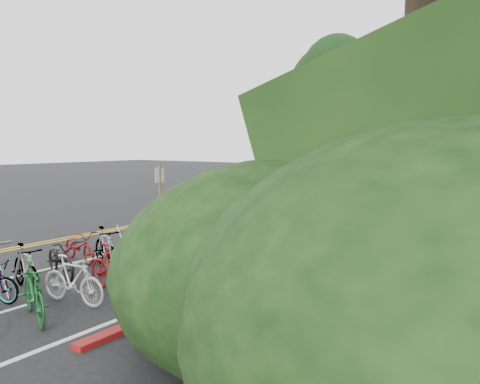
% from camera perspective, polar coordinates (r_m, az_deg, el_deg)
% --- Properties ---
extents(ground, '(120.00, 120.00, 0.00)m').
position_cam_1_polar(ground, '(13.65, -26.60, -8.25)').
color(ground, black).
rests_on(ground, ground).
extents(road_markings, '(7.47, 80.00, 0.01)m').
position_cam_1_polar(road_markings, '(19.97, 0.79, -3.29)').
color(road_markings, gold).
rests_on(road_markings, ground).
extents(red_curb, '(0.25, 28.00, 0.10)m').
position_cam_1_polar(red_curb, '(19.42, 16.53, -3.66)').
color(red_curb, maroon).
rests_on(red_curb, ground).
extents(bike_racks_rest, '(1.14, 23.00, 1.17)m').
position_cam_1_polar(bike_racks_rest, '(21.22, 10.54, -0.53)').
color(bike_racks_rest, gray).
rests_on(bike_racks_rest, ground).
extents(signposts_rest, '(0.08, 18.40, 2.50)m').
position_cam_1_polar(signposts_rest, '(23.13, 6.18, 1.49)').
color(signposts_rest, brown).
rests_on(signposts_rest, ground).
extents(bike_front, '(0.85, 1.70, 0.85)m').
position_cam_1_polar(bike_front, '(13.51, -18.97, -6.23)').
color(bike_front, maroon).
rests_on(bike_front, ground).
extents(bike_valet, '(3.31, 10.00, 1.06)m').
position_cam_1_polar(bike_valet, '(11.59, -15.09, -7.81)').
color(bike_valet, slate).
rests_on(bike_valet, ground).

